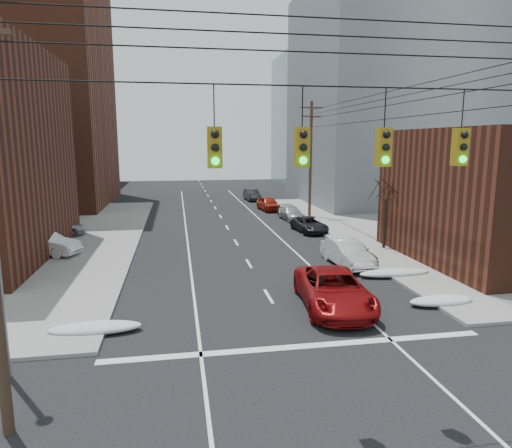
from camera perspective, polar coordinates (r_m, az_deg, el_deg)
name	(u,v)px	position (r m, az deg, el deg)	size (l,w,h in m)	color
building_brick_far	(44,149)	(85.16, -25.02, 8.44)	(22.00, 18.00, 12.00)	#542519
building_office	(397,97)	(58.70, 17.22, 14.92)	(22.00, 20.00, 25.00)	gray
building_glass	(337,120)	(83.29, 10.14, 12.65)	(20.00, 18.00, 22.00)	gray
utility_pole_far	(311,157)	(44.17, 6.84, 8.26)	(2.20, 0.28, 11.00)	#473323
traffic_signals	(343,145)	(12.04, 10.88, 9.72)	(17.00, 0.42, 2.02)	black
bare_tree	(385,216)	(31.83, 15.81, 0.95)	(2.09, 2.20, 4.93)	black
snow_nw	(95,328)	(18.96, -19.47, -12.15)	(3.50, 1.08, 0.42)	silver
snow_ne	(441,301)	(22.35, 22.13, -8.89)	(3.00, 1.08, 0.42)	silver
snow_east_far	(394,273)	(26.07, 16.92, -5.87)	(4.00, 1.08, 0.42)	silver
red_pickup	(334,290)	(20.55, 9.67, -8.09)	(2.76, 5.98, 1.66)	maroon
parked_car_a	(354,251)	(28.54, 12.11, -3.32)	(1.57, 3.90, 1.33)	#ABABB0
parked_car_b	(347,253)	(27.55, 11.30, -3.59)	(1.59, 4.57, 1.51)	silver
parked_car_c	(309,225)	(37.33, 6.70, -0.08)	(2.02, 4.39, 1.22)	black
parked_car_d	(291,213)	(43.13, 4.40, 1.37)	(1.75, 4.31, 1.25)	#A5A5AA
parked_car_e	(268,204)	(48.82, 1.56, 2.57)	(1.75, 4.35, 1.48)	maroon
parked_car_f	(252,195)	(57.34, -0.54, 3.68)	(1.51, 4.32, 1.42)	black
lot_car_a	(44,244)	(31.80, -24.98, -2.26)	(1.57, 4.50, 1.48)	silver
lot_car_b	(53,228)	(37.99, -23.99, -0.42)	(2.18, 4.72, 1.31)	#9D9DA1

